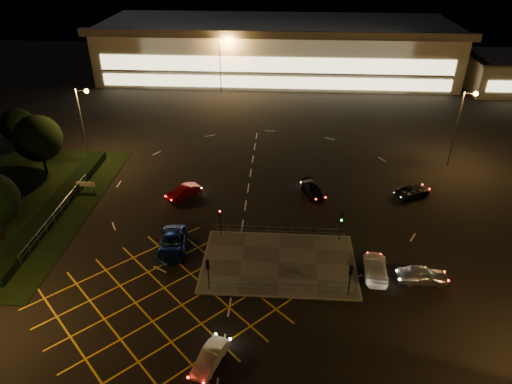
# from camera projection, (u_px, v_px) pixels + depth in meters

# --- Properties ---
(ground) EXTENTS (180.00, 180.00, 0.00)m
(ground) POSITION_uv_depth(u_px,v_px,m) (259.00, 249.00, 44.80)
(ground) COLOR black
(ground) RESTS_ON ground
(pedestrian_island) EXTENTS (14.00, 9.00, 0.12)m
(pedestrian_island) POSITION_uv_depth(u_px,v_px,m) (279.00, 263.00, 42.94)
(pedestrian_island) COLOR #4C4944
(pedestrian_island) RESTS_ON ground
(grass_verge) EXTENTS (18.00, 30.00, 0.08)m
(grass_verge) POSITION_uv_depth(u_px,v_px,m) (15.00, 207.00, 51.49)
(grass_verge) COLOR black
(grass_verge) RESTS_ON ground
(hedge) EXTENTS (2.00, 26.00, 1.00)m
(hedge) POSITION_uv_depth(u_px,v_px,m) (57.00, 205.00, 50.98)
(hedge) COLOR black
(hedge) RESTS_ON ground
(supermarket) EXTENTS (72.00, 26.50, 10.50)m
(supermarket) POSITION_uv_depth(u_px,v_px,m) (276.00, 48.00, 95.48)
(supermarket) COLOR beige
(supermarket) RESTS_ON ground
(streetlight_nw) EXTENTS (1.78, 0.56, 10.03)m
(streetlight_nw) POSITION_uv_depth(u_px,v_px,m) (84.00, 115.00, 58.29)
(streetlight_nw) COLOR slate
(streetlight_nw) RESTS_ON ground
(streetlight_ne) EXTENTS (1.78, 0.56, 10.03)m
(streetlight_ne) POSITION_uv_depth(u_px,v_px,m) (462.00, 118.00, 57.36)
(streetlight_ne) COLOR slate
(streetlight_ne) RESTS_ON ground
(streetlight_far_left) EXTENTS (1.78, 0.56, 10.03)m
(streetlight_far_left) POSITION_uv_depth(u_px,v_px,m) (222.00, 58.00, 83.36)
(streetlight_far_left) COLOR slate
(streetlight_far_left) RESTS_ON ground
(streetlight_far_right) EXTENTS (1.78, 0.56, 10.03)m
(streetlight_far_right) POSITION_uv_depth(u_px,v_px,m) (442.00, 59.00, 82.87)
(streetlight_far_right) COLOR slate
(streetlight_far_right) RESTS_ON ground
(signal_sw) EXTENTS (0.28, 0.30, 3.15)m
(signal_sw) POSITION_uv_depth(u_px,v_px,m) (208.00, 268.00, 38.66)
(signal_sw) COLOR black
(signal_sw) RESTS_ON pedestrian_island
(signal_se) EXTENTS (0.28, 0.30, 3.15)m
(signal_se) POSITION_uv_depth(u_px,v_px,m) (350.00, 274.00, 38.00)
(signal_se) COLOR black
(signal_se) RESTS_ON pedestrian_island
(signal_nw) EXTENTS (0.28, 0.30, 3.15)m
(signal_nw) POSITION_uv_depth(u_px,v_px,m) (220.00, 217.00, 45.54)
(signal_nw) COLOR black
(signal_nw) RESTS_ON pedestrian_island
(signal_ne) EXTENTS (0.28, 0.30, 3.15)m
(signal_ne) POSITION_uv_depth(u_px,v_px,m) (341.00, 221.00, 44.88)
(signal_ne) COLOR black
(signal_ne) RESTS_ON pedestrian_island
(tree_c) EXTENTS (5.76, 5.76, 7.84)m
(tree_c) POSITION_uv_depth(u_px,v_px,m) (38.00, 138.00, 55.90)
(tree_c) COLOR black
(tree_c) RESTS_ON ground
(tree_d) EXTENTS (4.68, 4.68, 6.37)m
(tree_d) POSITION_uv_depth(u_px,v_px,m) (18.00, 126.00, 61.87)
(tree_d) COLOR black
(tree_d) RESTS_ON ground
(car_queue_white) EXTENTS (2.49, 4.02, 1.25)m
(car_queue_white) POSITION_uv_depth(u_px,v_px,m) (210.00, 358.00, 32.80)
(car_queue_white) COLOR silver
(car_queue_white) RESTS_ON ground
(car_left_blue) EXTENTS (3.26, 5.94, 1.58)m
(car_left_blue) POSITION_uv_depth(u_px,v_px,m) (173.00, 243.00, 44.40)
(car_left_blue) COLOR navy
(car_left_blue) RESTS_ON ground
(car_far_dkgrey) EXTENTS (3.33, 4.75, 1.28)m
(car_far_dkgrey) POSITION_uv_depth(u_px,v_px,m) (313.00, 190.00, 53.63)
(car_far_dkgrey) COLOR black
(car_far_dkgrey) RESTS_ON ground
(car_right_silver) EXTENTS (4.43, 1.80, 1.51)m
(car_right_silver) POSITION_uv_depth(u_px,v_px,m) (423.00, 275.00, 40.41)
(car_right_silver) COLOR silver
(car_right_silver) RESTS_ON ground
(car_circ_red) EXTENTS (3.96, 4.02, 1.38)m
(car_circ_red) POSITION_uv_depth(u_px,v_px,m) (184.00, 192.00, 53.11)
(car_circ_red) COLOR maroon
(car_circ_red) RESTS_ON ground
(car_east_grey) EXTENTS (4.92, 3.98, 1.25)m
(car_east_grey) POSITION_uv_depth(u_px,v_px,m) (412.00, 191.00, 53.42)
(car_east_grey) COLOR black
(car_east_grey) RESTS_ON ground
(car_approach_white) EXTENTS (2.46, 5.14, 1.44)m
(car_approach_white) POSITION_uv_depth(u_px,v_px,m) (376.00, 267.00, 41.31)
(car_approach_white) COLOR silver
(car_approach_white) RESTS_ON ground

